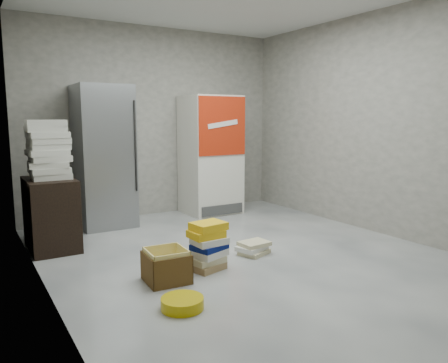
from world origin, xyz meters
TOP-DOWN VIEW (x-y plane):
  - ground at (0.00, 0.00)m, footprint 5.00×5.00m
  - room_shell at (0.00, 0.00)m, footprint 4.04×5.04m
  - steel_fridge at (-0.90, 2.13)m, footprint 0.70×0.72m
  - coke_cooler at (0.75, 2.12)m, footprint 0.80×0.73m
  - wood_shelf at (-1.73, 1.40)m, footprint 0.50×0.80m
  - supply_box_stack at (-1.72, 1.40)m, footprint 0.44×0.43m
  - phonebook_stack_main at (-0.55, -0.12)m, footprint 0.40×0.34m
  - phonebook_stack_side at (0.10, 0.03)m, footprint 0.39×0.34m
  - cardboard_box at (-1.03, -0.21)m, footprint 0.39×0.39m
  - bucket_lid at (-1.16, -0.80)m, footprint 0.37×0.37m

SIDE VIEW (x-z plane):
  - ground at x=0.00m, z-range 0.00..0.00m
  - bucket_lid at x=-1.16m, z-range 0.00..0.09m
  - phonebook_stack_side at x=0.10m, z-range 0.00..0.14m
  - cardboard_box at x=-1.03m, z-range -0.03..0.27m
  - phonebook_stack_main at x=-0.55m, z-range 0.00..0.47m
  - wood_shelf at x=-1.73m, z-range 0.00..0.80m
  - coke_cooler at x=0.75m, z-range 0.00..1.80m
  - steel_fridge at x=-0.90m, z-range 0.00..1.90m
  - supply_box_stack at x=-1.72m, z-range 0.80..1.45m
  - room_shell at x=0.00m, z-range 0.39..3.21m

